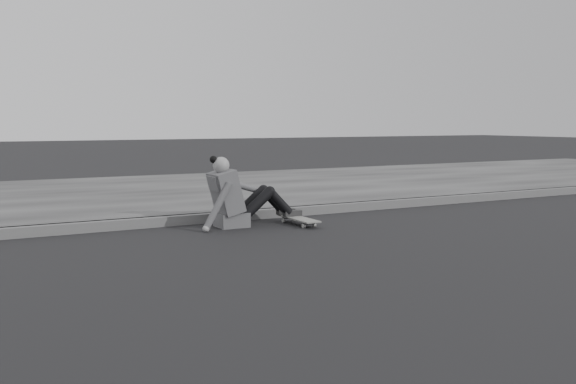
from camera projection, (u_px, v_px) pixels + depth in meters
name	position (u px, v px, depth m)	size (l,w,h in m)	color
ground	(495.00, 239.00, 7.04)	(80.00, 80.00, 0.00)	black
curb	(361.00, 206.00, 9.29)	(24.00, 0.16, 0.12)	#555555
sidewalk	(268.00, 187.00, 11.93)	(24.00, 6.00, 0.12)	#3D3D3D
skateboard	(299.00, 219.00, 8.00)	(0.20, 0.78, 0.09)	#979792
seated_woman	(236.00, 197.00, 7.84)	(1.38, 0.46, 0.88)	#4E4E50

